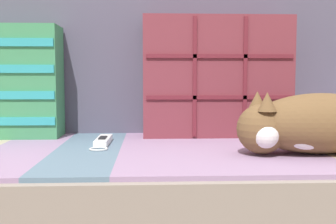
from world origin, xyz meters
name	(u,v)px	position (x,y,z in m)	size (l,w,h in m)	color
couch	(183,214)	(0.00, 0.15, 0.19)	(1.82, 0.80, 0.39)	#3D3838
sofa_backrest	(175,62)	(0.00, 0.48, 0.64)	(1.78, 0.14, 0.49)	#514C60
throw_pillow_quilted	(216,77)	(0.12, 0.33, 0.58)	(0.47, 0.14, 0.38)	brown
throw_pillow_striped	(1,82)	(-0.56, 0.33, 0.57)	(0.37, 0.14, 0.35)	#3D8956
sleeping_cat	(311,125)	(0.31, 0.00, 0.47)	(0.43, 0.21, 0.16)	brown
game_remote_near	(103,141)	(-0.23, 0.17, 0.40)	(0.05, 0.20, 0.02)	white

